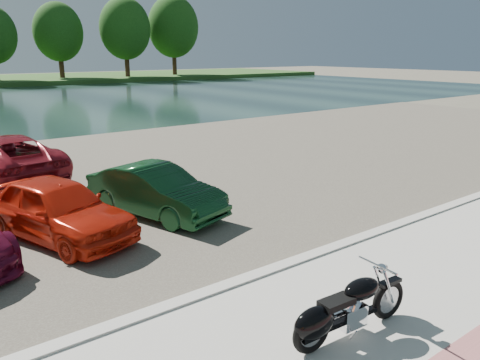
% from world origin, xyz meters
% --- Properties ---
extents(ground, '(200.00, 200.00, 0.00)m').
position_xyz_m(ground, '(0.00, 0.00, 0.00)').
color(ground, '#595447').
rests_on(ground, ground).
extents(promenade, '(60.00, 6.00, 0.10)m').
position_xyz_m(promenade, '(0.00, -1.00, 0.05)').
color(promenade, '#B8B7AE').
rests_on(promenade, ground).
extents(kerb, '(60.00, 0.30, 0.14)m').
position_xyz_m(kerb, '(0.00, 2.00, 0.07)').
color(kerb, '#B8B7AE').
rests_on(kerb, ground).
extents(parking_lot, '(60.00, 18.00, 0.04)m').
position_xyz_m(parking_lot, '(0.00, 11.00, 0.02)').
color(parking_lot, '#47413A').
rests_on(parking_lot, ground).
extents(motorcycle, '(2.33, 0.75, 1.05)m').
position_xyz_m(motorcycle, '(-1.40, -0.40, 0.56)').
color(motorcycle, black).
rests_on(motorcycle, promenade).
extents(car_4, '(2.97, 4.59, 1.45)m').
position_xyz_m(car_4, '(-3.55, 6.42, 0.77)').
color(car_4, red).
rests_on(car_4, parking_lot).
extents(car_5, '(2.59, 4.34, 1.35)m').
position_xyz_m(car_5, '(-0.96, 6.51, 0.71)').
color(car_5, '#0E3619').
rests_on(car_5, parking_lot).
extents(car_10, '(3.40, 5.88, 1.54)m').
position_xyz_m(car_10, '(-3.43, 12.99, 0.81)').
color(car_10, maroon).
rests_on(car_10, parking_lot).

